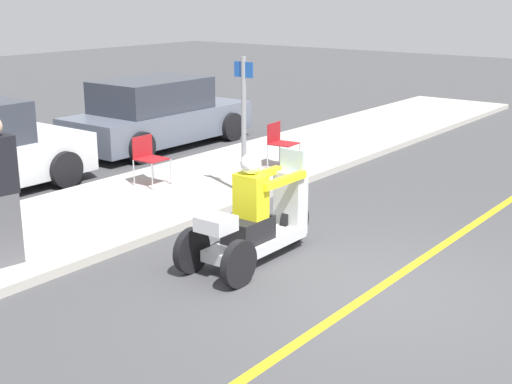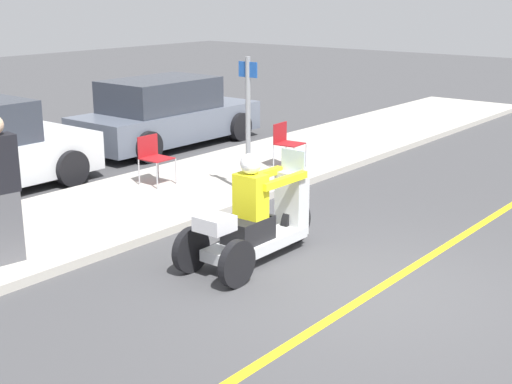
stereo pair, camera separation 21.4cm
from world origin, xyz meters
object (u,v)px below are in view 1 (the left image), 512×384
object	(u,v)px
folding_chair_curbside	(279,140)
parked_car_lot_right	(157,115)
motorcycle_trike	(257,222)
folding_chair_set_back	(148,155)
street_sign	(244,121)

from	to	relation	value
folding_chair_curbside	parked_car_lot_right	world-z (taller)	parked_car_lot_right
motorcycle_trike	folding_chair_curbside	distance (m)	4.51
motorcycle_trike	folding_chair_set_back	size ratio (longest dim) A/B	2.71
folding_chair_curbside	parked_car_lot_right	distance (m)	3.48
street_sign	parked_car_lot_right	bearing A→B (deg)	62.45
motorcycle_trike	street_sign	size ratio (longest dim) A/B	1.01
parked_car_lot_right	folding_chair_set_back	bearing A→B (deg)	-137.62
parked_car_lot_right	street_sign	distance (m)	4.65
motorcycle_trike	parked_car_lot_right	xyz separation A→B (m)	(4.12, 5.86, 0.20)
folding_chair_set_back	folding_chair_curbside	xyz separation A→B (m)	(2.37, -1.04, 0.00)
parked_car_lot_right	motorcycle_trike	bearing A→B (deg)	-125.10
parked_car_lot_right	folding_chair_curbside	bearing A→B (deg)	-94.87
motorcycle_trike	street_sign	distance (m)	2.79
motorcycle_trike	parked_car_lot_right	world-z (taller)	parked_car_lot_right
folding_chair_curbside	folding_chair_set_back	bearing A→B (deg)	156.31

